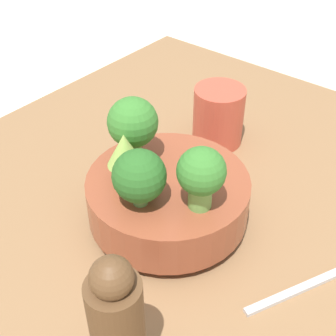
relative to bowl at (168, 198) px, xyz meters
The scene contains 10 objects.
ground_plane 0.09m from the bowl, 120.63° to the right, with size 6.00×6.00×0.00m, color beige.
table 0.07m from the bowl, 120.63° to the right, with size 1.05×0.89×0.04m.
bowl is the anchor object (origin of this frame).
romanesco_piece_far 0.10m from the bowl, 134.63° to the left, with size 0.05×0.05×0.08m.
broccoli_floret_left 0.09m from the bowl, behind, with size 0.07×0.07×0.08m.
broccoli_floret_front 0.10m from the bowl, 99.20° to the right, with size 0.06×0.06×0.09m.
broccoli_floret_back 0.11m from the bowl, 84.86° to the left, with size 0.07×0.07×0.10m.
cup 0.22m from the bowl, 15.74° to the left, with size 0.09×0.09×0.10m.
pepper_mill 0.23m from the bowl, 153.06° to the right, with size 0.05×0.05×0.17m.
fork 0.22m from the bowl, 83.58° to the right, with size 0.18×0.09×0.01m.
Camera 1 is at (-0.36, -0.28, 0.52)m, focal length 50.00 mm.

